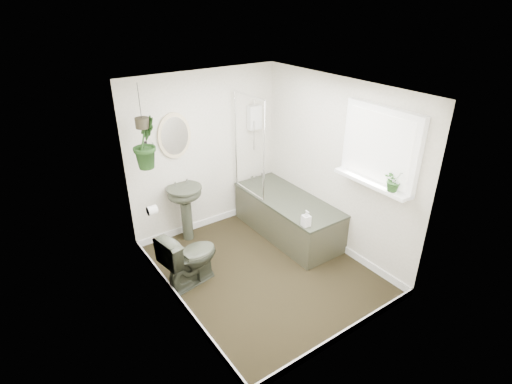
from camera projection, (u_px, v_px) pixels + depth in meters
floor at (263, 270)px, 5.12m from camera, size 2.30×2.80×0.02m
ceiling at (264, 87)px, 4.08m from camera, size 2.30×2.80×0.02m
wall_back at (205, 153)px, 5.64m from camera, size 2.30×0.02×2.30m
wall_front at (356, 246)px, 3.57m from camera, size 2.30×0.02×2.30m
wall_left at (170, 218)px, 4.01m from camera, size 0.02×2.80×2.30m
wall_right at (336, 167)px, 5.19m from camera, size 0.02×2.80×2.30m
skirting at (263, 266)px, 5.09m from camera, size 2.30×2.80×0.10m
bathtub at (288, 216)px, 5.76m from camera, size 0.72×1.72×0.58m
bath_screen at (249, 146)px, 5.51m from camera, size 0.04×0.72×1.40m
shower_box at (254, 117)px, 5.81m from camera, size 0.20×0.10×0.35m
oval_mirror at (175, 136)px, 5.22m from camera, size 0.46×0.03×0.62m
wall_sconce at (147, 149)px, 5.05m from camera, size 0.04×0.04×0.22m
toilet_roll_holder at (152, 210)px, 4.66m from camera, size 0.11×0.11×0.11m
window_recess at (380, 147)px, 4.42m from camera, size 0.08×1.00×0.90m
window_sill at (371, 182)px, 4.57m from camera, size 0.18×1.00×0.04m
window_blinds at (378, 147)px, 4.40m from camera, size 0.01×0.86×0.76m
toilet at (190, 257)px, 4.75m from camera, size 0.76×0.52×0.72m
pedestal_sink at (186, 213)px, 5.59m from camera, size 0.53×0.47×0.82m
sill_plant at (394, 180)px, 4.29m from camera, size 0.25×0.22×0.25m
hanging_plant at (145, 143)px, 4.66m from camera, size 0.42×0.43×0.61m
soap_bottle at (306, 218)px, 4.92m from camera, size 0.11×0.11×0.21m
hanging_pot at (142, 123)px, 4.55m from camera, size 0.16×0.16×0.12m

